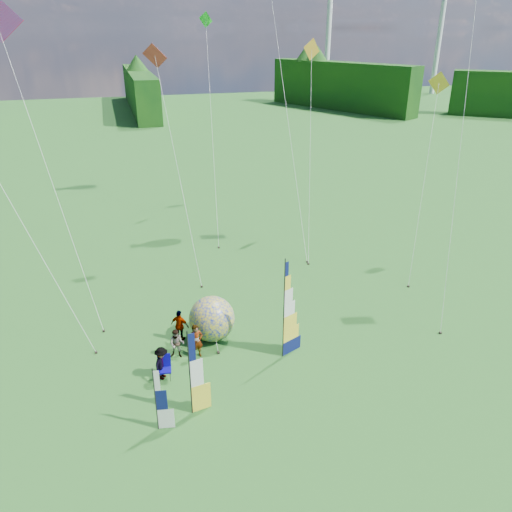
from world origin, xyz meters
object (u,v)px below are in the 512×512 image
object	(u,v)px
side_banner_far	(156,401)
camp_chair	(164,368)
spectator_d	(180,326)
kite_whale	(284,80)
bol_inflatable	(212,319)
feather_banner_main	(284,312)
spectator_b	(177,344)
spectator_c	(162,363)
spectator_a	(196,341)
side_banner_left	(190,375)

from	to	relation	value
side_banner_far	camp_chair	size ratio (longest dim) A/B	2.50
spectator_d	kite_whale	world-z (taller)	kite_whale
bol_inflatable	kite_whale	world-z (taller)	kite_whale
feather_banner_main	spectator_b	size ratio (longest dim) A/B	3.34
spectator_c	side_banner_far	bearing A→B (deg)	-158.22
bol_inflatable	kite_whale	xyz separation A→B (m)	(8.23, 13.22, 10.13)
side_banner_far	spectator_c	size ratio (longest dim) A/B	1.75
camp_chair	kite_whale	size ratio (longest dim) A/B	0.05
spectator_a	camp_chair	size ratio (longest dim) A/B	1.55
camp_chair	kite_whale	distance (m)	22.04
feather_banner_main	spectator_a	size ratio (longest dim) A/B	2.87
side_banner_far	spectator_d	bearing A→B (deg)	83.06
feather_banner_main	camp_chair	xyz separation A→B (m)	(-5.70, -0.09, -1.96)
side_banner_left	spectator_c	size ratio (longest dim) A/B	2.38
spectator_d	side_banner_left	bearing A→B (deg)	123.61
side_banner_left	camp_chair	size ratio (longest dim) A/B	3.40
kite_whale	feather_banner_main	bearing A→B (deg)	-110.91
side_banner_far	spectator_a	xyz separation A→B (m)	(2.34, 4.34, -0.54)
side_banner_far	spectator_c	distance (m)	3.26
kite_whale	camp_chair	bearing A→B (deg)	-127.12
feather_banner_main	spectator_d	world-z (taller)	feather_banner_main
spectator_a	spectator_c	distance (m)	2.14
spectator_b	spectator_c	size ratio (longest dim) A/B	0.93
feather_banner_main	camp_chair	bearing A→B (deg)	156.79
feather_banner_main	kite_whale	xyz separation A→B (m)	(5.27, 15.73, 8.77)
spectator_a	kite_whale	distance (m)	20.17
kite_whale	side_banner_left	bearing A→B (deg)	-121.29
spectator_b	spectator_c	bearing A→B (deg)	-103.68
bol_inflatable	spectator_c	world-z (taller)	bol_inflatable
spectator_c	camp_chair	bearing A→B (deg)	-98.33
side_banner_left	camp_chair	xyz separation A→B (m)	(-0.82, 2.57, -1.36)
side_banner_left	side_banner_far	world-z (taller)	side_banner_left
spectator_a	spectator_d	world-z (taller)	spectator_a
spectator_d	kite_whale	bearing A→B (deg)	-90.19
feather_banner_main	spectator_c	world-z (taller)	feather_banner_main
side_banner_left	spectator_b	world-z (taller)	side_banner_left
feather_banner_main	spectator_b	xyz separation A→B (m)	(-4.92, 1.38, -1.77)
side_banner_left	side_banner_far	bearing A→B (deg)	-170.74
spectator_a	spectator_c	size ratio (longest dim) A/B	1.08
side_banner_left	kite_whale	xyz separation A→B (m)	(10.15, 18.39, 9.37)
side_banner_left	camp_chair	bearing A→B (deg)	97.24
side_banner_left	spectator_c	distance (m)	3.00
spectator_c	spectator_d	size ratio (longest dim) A/B	0.95
side_banner_far	bol_inflatable	size ratio (longest dim) A/B	1.22
spectator_b	spectator_c	distance (m)	1.65
spectator_a	kite_whale	size ratio (longest dim) A/B	0.08
spectator_c	spectator_b	bearing A→B (deg)	0.16
side_banner_left	bol_inflatable	bearing A→B (deg)	59.13
feather_banner_main	side_banner_left	world-z (taller)	feather_banner_main
side_banner_far	spectator_d	world-z (taller)	side_banner_far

